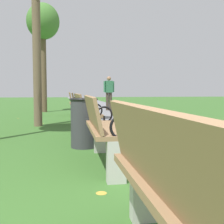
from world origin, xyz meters
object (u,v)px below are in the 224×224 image
at_px(park_bench_3, 86,113).
at_px(pedestrian_walking, 109,91).
at_px(park_bench_5, 74,103).
at_px(tree_3, 43,24).
at_px(trash_bin, 84,123).
at_px(park_bench_2, 103,128).
at_px(park_bench_4, 78,107).
at_px(park_bench_1, 177,193).

distance_m(park_bench_3, pedestrian_walking, 7.51).
distance_m(park_bench_5, tree_3, 4.17).
bearing_deg(park_bench_5, pedestrian_walking, 52.97).
bearing_deg(trash_bin, park_bench_2, -82.90).
distance_m(park_bench_4, park_bench_5, 2.55).
bearing_deg(trash_bin, park_bench_4, 87.71).
bearing_deg(park_bench_2, park_bench_4, 90.00).
bearing_deg(park_bench_1, park_bench_5, 90.00).
bearing_deg(park_bench_3, park_bench_4, 90.00).
bearing_deg(pedestrian_walking, park_bench_3, -103.69).
xyz_separation_m(park_bench_2, park_bench_3, (-0.00, 2.48, 0.00)).
distance_m(park_bench_5, pedestrian_walking, 2.98).
height_order(park_bench_3, park_bench_4, same).
xyz_separation_m(park_bench_2, park_bench_4, (0.00, 4.86, 0.00)).
bearing_deg(park_bench_1, park_bench_3, 90.00).
bearing_deg(park_bench_5, park_bench_4, -90.00).
bearing_deg(park_bench_2, tree_3, 97.40).
relative_size(park_bench_4, pedestrian_walking, 1.00).
bearing_deg(park_bench_1, park_bench_2, 90.00).
height_order(park_bench_1, pedestrian_walking, pedestrian_walking).
xyz_separation_m(park_bench_4, park_bench_5, (-0.00, 2.55, 0.00)).
bearing_deg(park_bench_4, park_bench_1, -90.00).
height_order(park_bench_2, pedestrian_walking, pedestrian_walking).
distance_m(park_bench_1, trash_bin, 3.55).
distance_m(park_bench_1, pedestrian_walking, 12.26).
distance_m(park_bench_2, pedestrian_walking, 9.93).
bearing_deg(trash_bin, tree_3, 97.44).
relative_size(park_bench_1, park_bench_5, 1.00).
relative_size(tree_3, pedestrian_walking, 2.97).
height_order(park_bench_3, pedestrian_walking, pedestrian_walking).
height_order(park_bench_1, trash_bin, park_bench_1).
distance_m(park_bench_1, park_bench_3, 4.84).
height_order(park_bench_3, park_bench_5, same).
height_order(tree_3, pedestrian_walking, tree_3).
height_order(park_bench_1, park_bench_3, same).
height_order(park_bench_3, tree_3, tree_3).
height_order(park_bench_2, park_bench_5, same).
relative_size(park_bench_2, tree_3, 0.34).
bearing_deg(trash_bin, pedestrian_walking, 77.38).
height_order(park_bench_5, pedestrian_walking, pedestrian_walking).
distance_m(park_bench_2, trash_bin, 1.19).
bearing_deg(park_bench_1, trash_bin, 92.38).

